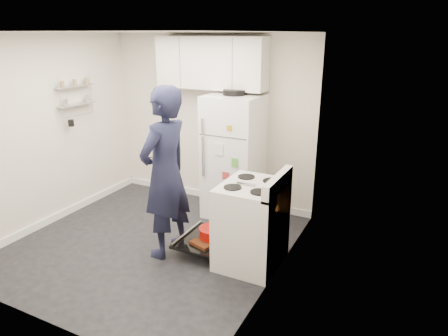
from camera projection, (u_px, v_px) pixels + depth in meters
The scene contains 7 objects.
room at pixel (145, 149), 4.63m from camera, with size 3.21×3.21×2.51m.
electric_range at pixel (251, 225), 4.43m from camera, with size 0.66×0.76×1.10m.
open_oven_door at pixel (208, 236), 4.75m from camera, with size 0.55×0.70×0.23m.
refrigerator at pixel (234, 156), 5.54m from camera, with size 0.72×0.74×1.78m.
upper_cabinets at pixel (211, 63), 5.48m from camera, with size 1.60×0.33×0.70m, color silver.
wall_shelf_rack at pixel (76, 95), 5.50m from camera, with size 0.14×0.60×0.61m.
person at pixel (165, 174), 4.49m from camera, with size 0.72×0.47×1.98m, color #161932.
Camera 1 is at (2.77, -3.56, 2.49)m, focal length 32.00 mm.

